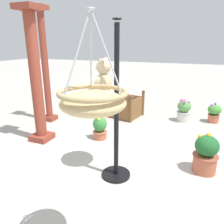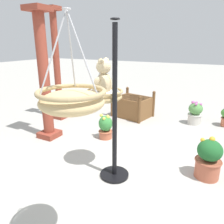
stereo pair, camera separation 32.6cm
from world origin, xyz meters
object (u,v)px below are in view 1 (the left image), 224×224
(display_pole_central, at_px, (116,135))
(potted_plant_bushy_green, at_px, (100,127))
(teddy_bear, at_px, (103,80))
(wooden_planter_box, at_px, (123,106))
(greenhouse_pillar_right, at_px, (36,81))
(hanging_basket_left_high, at_px, (93,101))
(greenhouse_pillar_left, at_px, (45,69))
(potted_plant_fern_front, at_px, (206,154))
(potted_plant_tall_leafy, at_px, (214,113))
(hanging_basket_with_teddy, at_px, (104,95))
(potted_plant_flowering_red, at_px, (184,111))

(display_pole_central, height_order, potted_plant_bushy_green, display_pole_central)
(teddy_bear, relative_size, wooden_planter_box, 0.49)
(greenhouse_pillar_right, relative_size, wooden_planter_box, 2.38)
(hanging_basket_left_high, xyz_separation_m, greenhouse_pillar_left, (3.03, 2.86, -0.21))
(potted_plant_fern_front, relative_size, potted_plant_tall_leafy, 1.33)
(display_pole_central, height_order, potted_plant_fern_front, display_pole_central)
(display_pole_central, height_order, greenhouse_pillar_left, greenhouse_pillar_left)
(teddy_bear, relative_size, greenhouse_pillar_left, 0.19)
(greenhouse_pillar_left, height_order, potted_plant_fern_front, greenhouse_pillar_left)
(hanging_basket_with_teddy, bearing_deg, potted_plant_tall_leafy, -29.94)
(display_pole_central, distance_m, hanging_basket_left_high, 1.62)
(hanging_basket_left_high, relative_size, greenhouse_pillar_left, 0.26)
(hanging_basket_with_teddy, relative_size, greenhouse_pillar_left, 0.20)
(teddy_bear, distance_m, greenhouse_pillar_right, 1.74)
(hanging_basket_with_teddy, distance_m, potted_plant_tall_leafy, 3.61)
(potted_plant_fern_front, height_order, potted_plant_bushy_green, potted_plant_fern_front)
(wooden_planter_box, distance_m, potted_plant_flowering_red, 1.63)
(greenhouse_pillar_right, relative_size, potted_plant_tall_leafy, 5.27)
(teddy_bear, bearing_deg, potted_plant_tall_leafy, -30.29)
(greenhouse_pillar_right, xyz_separation_m, potted_plant_flowering_red, (2.32, -2.69, -0.98))
(hanging_basket_with_teddy, xyz_separation_m, teddy_bear, (-0.00, 0.02, 0.24))
(greenhouse_pillar_right, distance_m, wooden_planter_box, 2.58)
(potted_plant_flowering_red, relative_size, potted_plant_tall_leafy, 1.20)
(display_pole_central, relative_size, teddy_bear, 4.15)
(wooden_planter_box, bearing_deg, hanging_basket_left_high, -163.92)
(teddy_bear, distance_m, potted_plant_flowering_red, 3.21)
(hanging_basket_left_high, relative_size, potted_plant_tall_leafy, 1.48)
(potted_plant_tall_leafy, bearing_deg, potted_plant_flowering_red, 105.85)
(display_pole_central, xyz_separation_m, teddy_bear, (0.15, 0.27, 0.77))
(hanging_basket_left_high, relative_size, potted_plant_bushy_green, 1.36)
(display_pole_central, bearing_deg, teddy_bear, 61.38)
(display_pole_central, distance_m, potted_plant_flowering_red, 3.08)
(greenhouse_pillar_left, height_order, greenhouse_pillar_right, greenhouse_pillar_left)
(hanging_basket_with_teddy, bearing_deg, hanging_basket_left_high, -159.04)
(teddy_bear, bearing_deg, hanging_basket_with_teddy, -90.00)
(wooden_planter_box, relative_size, potted_plant_tall_leafy, 2.22)
(greenhouse_pillar_right, distance_m, potted_plant_bushy_green, 1.60)
(greenhouse_pillar_left, relative_size, potted_plant_bushy_green, 5.15)
(potted_plant_tall_leafy, xyz_separation_m, potted_plant_bushy_green, (-2.02, 2.30, 0.00))
(display_pole_central, relative_size, potted_plant_tall_leafy, 4.55)
(potted_plant_bushy_green, bearing_deg, potted_plant_flowering_red, -40.87)
(display_pole_central, relative_size, potted_plant_bushy_green, 4.17)
(display_pole_central, distance_m, potted_plant_fern_front, 1.46)
(teddy_bear, relative_size, potted_plant_flowering_red, 0.91)
(wooden_planter_box, bearing_deg, potted_plant_bushy_green, -177.94)
(display_pole_central, height_order, hanging_basket_with_teddy, display_pole_central)
(hanging_basket_with_teddy, distance_m, teddy_bear, 0.24)
(display_pole_central, height_order, hanging_basket_left_high, display_pole_central)
(display_pole_central, relative_size, greenhouse_pillar_right, 0.86)
(potted_plant_bushy_green, bearing_deg, potted_plant_fern_front, -104.00)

